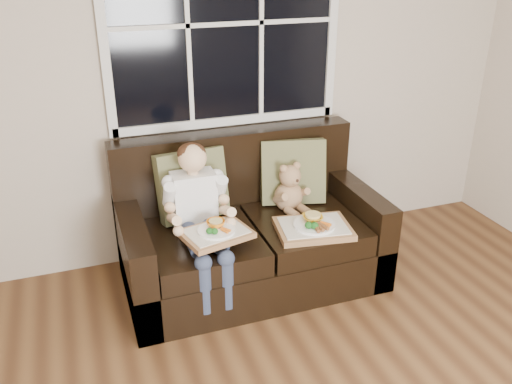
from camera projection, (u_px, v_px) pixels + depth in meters
name	position (u px, v px, depth m)	size (l,w,h in m)	color
room_walls	(479.00, 167.00, 1.42)	(4.52, 5.02, 2.71)	#B8AB99
window_back	(225.00, 24.00, 3.53)	(1.62, 0.04, 1.37)	black
loveseat	(249.00, 236.00, 3.69)	(1.70, 0.92, 0.96)	black
pillow_left	(192.00, 185.00, 3.57)	(0.48, 0.27, 0.47)	olive
pillow_right	(293.00, 172.00, 3.79)	(0.48, 0.30, 0.46)	olive
child	(198.00, 207.00, 3.34)	(0.39, 0.60, 0.89)	white
teddy_bear	(289.00, 191.00, 3.69)	(0.23, 0.28, 0.36)	tan
tray_left	(216.00, 232.00, 3.20)	(0.45, 0.38, 0.09)	#A06F48
tray_right	(313.00, 227.00, 3.45)	(0.52, 0.42, 0.11)	#A06F48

